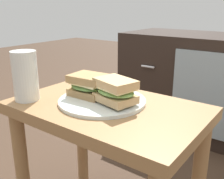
# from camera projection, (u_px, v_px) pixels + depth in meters

# --- Properties ---
(side_table) EXTENTS (0.56, 0.36, 0.46)m
(side_table) POSITION_uv_depth(u_px,v_px,m) (107.00, 132.00, 0.80)
(side_table) COLOR olive
(side_table) RESTS_ON ground
(tv_cabinet) EXTENTS (0.96, 0.46, 0.58)m
(tv_cabinet) POSITION_uv_depth(u_px,v_px,m) (206.00, 85.00, 1.55)
(tv_cabinet) COLOR black
(tv_cabinet) RESTS_ON ground
(plate) EXTENTS (0.26, 0.26, 0.01)m
(plate) POSITION_uv_depth(u_px,v_px,m) (102.00, 101.00, 0.79)
(plate) COLOR silver
(plate) RESTS_ON side_table
(sandwich_front) EXTENTS (0.12, 0.10, 0.07)m
(sandwich_front) POSITION_uv_depth(u_px,v_px,m) (89.00, 85.00, 0.82)
(sandwich_front) COLOR #9E7A4C
(sandwich_front) RESTS_ON plate
(sandwich_back) EXTENTS (0.14, 0.11, 0.07)m
(sandwich_back) POSITION_uv_depth(u_px,v_px,m) (116.00, 90.00, 0.75)
(sandwich_back) COLOR tan
(sandwich_back) RESTS_ON plate
(beer_glass) EXTENTS (0.08, 0.08, 0.15)m
(beer_glass) POSITION_uv_depth(u_px,v_px,m) (25.00, 76.00, 0.80)
(beer_glass) COLOR silver
(beer_glass) RESTS_ON side_table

